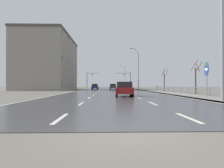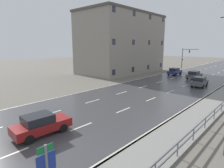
# 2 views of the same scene
# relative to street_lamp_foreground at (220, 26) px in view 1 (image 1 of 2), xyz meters

# --- Properties ---
(ground_plane) EXTENTS (160.00, 160.00, 0.12)m
(ground_plane) POSITION_rel_street_lamp_foreground_xyz_m (-7.45, 39.59, -5.49)
(ground_plane) COLOR #666056
(road_asphalt_strip) EXTENTS (14.00, 120.00, 0.03)m
(road_asphalt_strip) POSITION_rel_street_lamp_foreground_xyz_m (-7.45, 51.58, -5.42)
(road_asphalt_strip) COLOR #3D3D3F
(road_asphalt_strip) RESTS_ON ground
(sidewalk_right) EXTENTS (3.00, 120.00, 0.12)m
(sidewalk_right) POSITION_rel_street_lamp_foreground_xyz_m (0.98, 51.59, -5.37)
(sidewalk_right) COLOR gray
(sidewalk_right) RESTS_ON ground
(guardrail) EXTENTS (0.07, 28.43, 1.00)m
(guardrail) POSITION_rel_street_lamp_foreground_xyz_m (2.40, 12.15, -4.73)
(guardrail) COLOR #515459
(guardrail) RESTS_ON ground
(street_lamp_foreground) EXTENTS (2.48, 0.24, 11.10)m
(street_lamp_foreground) POSITION_rel_street_lamp_foreground_xyz_m (0.00, 0.00, 0.00)
(street_lamp_foreground) COLOR slate
(street_lamp_foreground) RESTS_ON ground
(street_lamp_midground) EXTENTS (2.34, 0.24, 11.03)m
(street_lamp_midground) POSITION_rel_street_lamp_foreground_xyz_m (0.01, 36.21, -0.02)
(street_lamp_midground) COLOR slate
(street_lamp_midground) RESTS_ON ground
(street_lamp_distant) EXTENTS (2.62, 0.24, 10.22)m
(street_lamp_distant) POSITION_rel_street_lamp_foreground_xyz_m (-0.03, 72.42, -0.44)
(street_lamp_distant) COLOR slate
(street_lamp_distant) RESTS_ON ground
(highway_sign) EXTENTS (0.09, 0.68, 3.31)m
(highway_sign) POSITION_rel_street_lamp_foreground_xyz_m (0.94, 3.61, -3.31)
(highway_sign) COLOR slate
(highway_sign) RESTS_ON ground
(traffic_signal_right) EXTENTS (5.44, 0.36, 5.83)m
(traffic_signal_right) POSITION_rel_street_lamp_foreground_xyz_m (-0.58, 55.42, -1.55)
(traffic_signal_right) COLOR #38383A
(traffic_signal_right) RESTS_ON ground
(traffic_signal_left) EXTENTS (4.38, 0.36, 5.78)m
(traffic_signal_left) POSITION_rel_street_lamp_foreground_xyz_m (-14.59, 54.78, -1.67)
(traffic_signal_left) COLOR #38383A
(traffic_signal_left) RESTS_ON ground
(car_near_left) EXTENTS (1.96, 4.16, 1.57)m
(car_near_left) POSITION_rel_street_lamp_foreground_xyz_m (-6.45, 39.29, -4.63)
(car_near_left) COLOR #474C51
(car_near_left) RESTS_ON ground
(car_near_right) EXTENTS (1.99, 4.18, 1.57)m
(car_near_right) POSITION_rel_street_lamp_foreground_xyz_m (-6.26, 6.98, -4.63)
(car_near_right) COLOR maroon
(car_near_right) RESTS_ON ground
(car_far_right) EXTENTS (1.91, 4.14, 1.57)m
(car_far_right) POSITION_rel_street_lamp_foreground_xyz_m (-11.64, 41.79, -4.63)
(car_far_right) COLOR navy
(car_far_right) RESTS_ON ground
(car_far_left) EXTENTS (2.01, 4.19, 1.57)m
(car_far_left) POSITION_rel_street_lamp_foreground_xyz_m (-3.26, 32.46, -4.63)
(car_far_left) COLOR #474C51
(car_far_left) RESTS_ON ground
(brick_building) EXTENTS (11.67, 21.82, 14.15)m
(brick_building) POSITION_rel_street_lamp_foreground_xyz_m (-23.61, 37.49, 1.65)
(brick_building) COLOR gray
(brick_building) RESTS_ON ground
(bare_tree_near) EXTENTS (1.29, 1.43, 4.83)m
(bare_tree_near) POSITION_rel_street_lamp_foreground_xyz_m (4.45, 13.07, -3.33)
(bare_tree_near) COLOR #423328
(bare_tree_near) RESTS_ON ground
(bare_tree_mid) EXTENTS (1.18, 1.22, 4.79)m
(bare_tree_mid) POSITION_rel_street_lamp_foreground_xyz_m (3.65, 25.15, -3.33)
(bare_tree_mid) COLOR #423328
(bare_tree_mid) RESTS_ON ground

